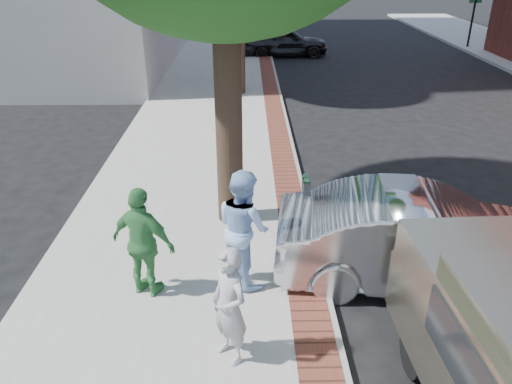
{
  "coord_description": "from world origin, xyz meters",
  "views": [
    {
      "loc": [
        -0.25,
        -7.28,
        5.22
      ],
      "look_at": [
        -0.09,
        0.95,
        1.2
      ],
      "focal_mm": 35.0,
      "sensor_mm": 36.0,
      "label": 1
    }
  ],
  "objects_px": {
    "parking_meter": "(305,197)",
    "sedan_silver": "(425,240)",
    "person_officer": "(243,227)",
    "person_gray": "(229,307)",
    "bg_car": "(284,41)",
    "person_green": "(144,243)"
  },
  "relations": [
    {
      "from": "parking_meter",
      "to": "sedan_silver",
      "type": "distance_m",
      "value": 2.16
    },
    {
      "from": "person_officer",
      "to": "sedan_silver",
      "type": "distance_m",
      "value": 3.06
    },
    {
      "from": "person_officer",
      "to": "person_gray",
      "type": "bearing_deg",
      "value": 140.85
    },
    {
      "from": "parking_meter",
      "to": "bg_car",
      "type": "distance_m",
      "value": 19.41
    },
    {
      "from": "sedan_silver",
      "to": "person_gray",
      "type": "bearing_deg",
      "value": 126.79
    },
    {
      "from": "person_gray",
      "to": "person_green",
      "type": "xyz_separation_m",
      "value": [
        -1.38,
        1.47,
        0.08
      ]
    },
    {
      "from": "bg_car",
      "to": "person_officer",
      "type": "bearing_deg",
      "value": 170.4
    },
    {
      "from": "person_gray",
      "to": "person_green",
      "type": "bearing_deg",
      "value": -174.42
    },
    {
      "from": "person_officer",
      "to": "person_green",
      "type": "xyz_separation_m",
      "value": [
        -1.56,
        -0.36,
        -0.06
      ]
    },
    {
      "from": "parking_meter",
      "to": "person_green",
      "type": "relative_size",
      "value": 0.79
    },
    {
      "from": "person_green",
      "to": "bg_car",
      "type": "xyz_separation_m",
      "value": [
        3.62,
        20.73,
        -0.3
      ]
    },
    {
      "from": "sedan_silver",
      "to": "bg_car",
      "type": "xyz_separation_m",
      "value": [
        -0.98,
        20.28,
        -0.03
      ]
    },
    {
      "from": "parking_meter",
      "to": "bg_car",
      "type": "height_order",
      "value": "parking_meter"
    },
    {
      "from": "person_officer",
      "to": "sedan_silver",
      "type": "height_order",
      "value": "person_officer"
    },
    {
      "from": "sedan_silver",
      "to": "bg_car",
      "type": "relative_size",
      "value": 1.07
    },
    {
      "from": "sedan_silver",
      "to": "bg_car",
      "type": "distance_m",
      "value": 20.31
    },
    {
      "from": "parking_meter",
      "to": "person_officer",
      "type": "distance_m",
      "value": 1.49
    },
    {
      "from": "person_officer",
      "to": "bg_car",
      "type": "distance_m",
      "value": 20.47
    },
    {
      "from": "person_green",
      "to": "sedan_silver",
      "type": "xyz_separation_m",
      "value": [
        4.6,
        0.45,
        -0.27
      ]
    },
    {
      "from": "person_green",
      "to": "bg_car",
      "type": "height_order",
      "value": "person_green"
    },
    {
      "from": "parking_meter",
      "to": "person_officer",
      "type": "xyz_separation_m",
      "value": [
        -1.11,
        -0.98,
        -0.05
      ]
    },
    {
      "from": "sedan_silver",
      "to": "person_officer",
      "type": "bearing_deg",
      "value": 97.67
    }
  ]
}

